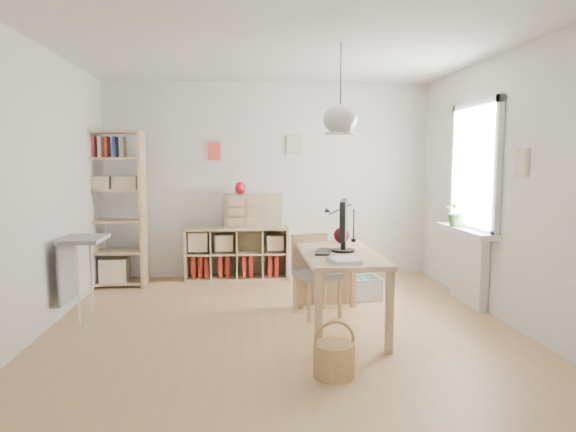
{
  "coord_description": "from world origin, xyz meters",
  "views": [
    {
      "loc": [
        -0.37,
        -4.94,
        1.6
      ],
      "look_at": [
        0.1,
        0.3,
        1.05
      ],
      "focal_mm": 32.0,
      "sensor_mm": 36.0,
      "label": 1
    }
  ],
  "objects": [
    {
      "name": "ground",
      "position": [
        0.0,
        0.0,
        0.0
      ],
      "size": [
        4.5,
        4.5,
        0.0
      ],
      "primitive_type": "plane",
      "color": "tan",
      "rests_on": "ground"
    },
    {
      "name": "room_shell",
      "position": [
        0.55,
        -0.15,
        2.0
      ],
      "size": [
        4.5,
        4.5,
        4.5
      ],
      "color": "white",
      "rests_on": "ground"
    },
    {
      "name": "window_unit",
      "position": [
        2.23,
        0.6,
        1.55
      ],
      "size": [
        0.07,
        1.16,
        1.46
      ],
      "color": "white",
      "rests_on": "ground"
    },
    {
      "name": "radiator",
      "position": [
        2.19,
        0.6,
        0.4
      ],
      "size": [
        0.1,
        0.8,
        0.8
      ],
      "primitive_type": "cube",
      "color": "silver",
      "rests_on": "ground"
    },
    {
      "name": "windowsill",
      "position": [
        2.14,
        0.6,
        0.83
      ],
      "size": [
        0.22,
        1.2,
        0.06
      ],
      "primitive_type": "cube",
      "color": "white",
      "rests_on": "radiator"
    },
    {
      "name": "desk",
      "position": [
        0.55,
        -0.15,
        0.66
      ],
      "size": [
        0.7,
        1.5,
        0.75
      ],
      "color": "tan",
      "rests_on": "ground"
    },
    {
      "name": "cube_shelf",
      "position": [
        -0.47,
        2.08,
        0.3
      ],
      "size": [
        1.4,
        0.38,
        0.72
      ],
      "color": "#C9B684",
      "rests_on": "ground"
    },
    {
      "name": "tall_bookshelf",
      "position": [
        -2.04,
        1.8,
        1.09
      ],
      "size": [
        0.8,
        0.38,
        2.0
      ],
      "color": "tan",
      "rests_on": "ground"
    },
    {
      "name": "side_table",
      "position": [
        -2.04,
        0.35,
        0.67
      ],
      "size": [
        0.4,
        0.55,
        0.85
      ],
      "color": "gray",
      "rests_on": "ground"
    },
    {
      "name": "chair",
      "position": [
        0.38,
        0.31,
        0.48
      ],
      "size": [
        0.52,
        0.52,
        0.84
      ],
      "rotation": [
        0.0,
        0.0,
        0.31
      ],
      "color": "gray",
      "rests_on": "ground"
    },
    {
      "name": "wicker_basket",
      "position": [
        0.31,
        -1.27,
        0.14
      ],
      "size": [
        0.31,
        0.31,
        0.43
      ],
      "rotation": [
        0.0,
        0.0,
        0.12
      ],
      "color": "#9E6D47",
      "rests_on": "ground"
    },
    {
      "name": "storage_chest",
      "position": [
        0.97,
        0.92,
        0.17
      ],
      "size": [
        0.56,
        0.62,
        0.53
      ],
      "rotation": [
        0.0,
        0.0,
        0.11
      ],
      "color": "silver",
      "rests_on": "ground"
    },
    {
      "name": "monitor",
      "position": [
        0.59,
        -0.15,
        1.03
      ],
      "size": [
        0.23,
        0.56,
        0.5
      ],
      "rotation": [
        0.0,
        0.0,
        -0.24
      ],
      "color": "black",
      "rests_on": "desk"
    },
    {
      "name": "keyboard",
      "position": [
        0.39,
        -0.2,
        0.76
      ],
      "size": [
        0.21,
        0.37,
        0.02
      ],
      "primitive_type": "cube",
      "rotation": [
        0.0,
        0.0,
        -0.23
      ],
      "color": "black",
      "rests_on": "desk"
    },
    {
      "name": "task_lamp",
      "position": [
        0.65,
        0.39,
        1.01
      ],
      "size": [
        0.36,
        0.13,
        0.38
      ],
      "color": "black",
      "rests_on": "desk"
    },
    {
      "name": "yarn_ball",
      "position": [
        0.68,
        0.38,
        0.83
      ],
      "size": [
        0.16,
        0.16,
        0.16
      ],
      "primitive_type": "sphere",
      "color": "#49090F",
      "rests_on": "desk"
    },
    {
      "name": "paper_tray",
      "position": [
        0.5,
        -0.66,
        0.76
      ],
      "size": [
        0.26,
        0.31,
        0.03
      ],
      "primitive_type": "cube",
      "rotation": [
        0.0,
        0.0,
        0.11
      ],
      "color": "white",
      "rests_on": "desk"
    },
    {
      "name": "drawer_chest",
      "position": [
        -0.21,
        2.04,
        0.94
      ],
      "size": [
        0.81,
        0.43,
        0.45
      ],
      "primitive_type": "cube",
      "rotation": [
        0.0,
        0.0,
        -0.1
      ],
      "color": "#C9B684",
      "rests_on": "cube_shelf"
    },
    {
      "name": "red_vase",
      "position": [
        -0.39,
        2.04,
        1.25
      ],
      "size": [
        0.14,
        0.14,
        0.17
      ],
      "primitive_type": "ellipsoid",
      "color": "maroon",
      "rests_on": "drawer_chest"
    },
    {
      "name": "potted_plant",
      "position": [
        2.12,
        0.79,
        1.03
      ],
      "size": [
        0.32,
        0.28,
        0.34
      ],
      "primitive_type": "imported",
      "rotation": [
        0.0,
        0.0,
        0.07
      ],
      "color": "#2D6325",
      "rests_on": "windowsill"
    }
  ]
}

